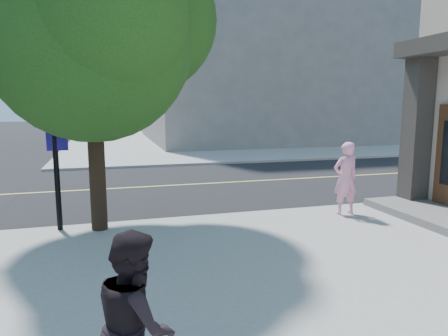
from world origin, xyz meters
name	(u,v)px	position (x,y,z in m)	size (l,w,h in m)	color
ground	(28,234)	(0.00, 0.00, 0.00)	(140.00, 140.00, 0.00)	black
road_ew	(53,192)	(0.00, 4.50, 0.01)	(140.00, 9.00, 0.01)	black
sidewalk_ne	(257,140)	(13.50, 21.50, 0.06)	(29.00, 25.00, 0.12)	gray
filler_ne	(262,51)	(14.00, 22.00, 7.12)	(18.00, 16.00, 14.00)	slate
man_on_phone	(345,178)	(7.37, -0.87, 1.02)	(0.66, 0.43, 1.80)	pink
pedestrian	(136,324)	(1.95, -6.18, 0.95)	(0.80, 0.63, 1.65)	black
street_tree	(96,15)	(1.66, -0.49, 4.60)	(5.23, 4.75, 6.94)	black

